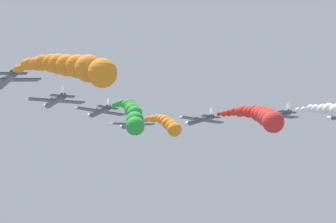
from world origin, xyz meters
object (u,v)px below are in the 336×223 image
Objects in this scene: airplane_lead at (132,124)px; airplane_trailing at (7,80)px; airplane_right_outer at (274,115)px; airplane_left_inner at (100,111)px; airplane_left_outer at (55,101)px; airplane_right_inner at (200,120)px.

airplane_trailing reaches higher than airplane_lead.
airplane_lead is 41.97m from airplane_trailing.
airplane_left_inner is at bearing 162.60° from airplane_right_outer.
airplane_lead reaches higher than airplane_left_outer.
airplane_left_outer is at bearing 178.30° from airplane_right_outer.
airplane_left_inner is 27.40m from airplane_trailing.
airplane_left_outer is at bearing 43.66° from airplane_trailing.
airplane_lead is 28.52m from airplane_left_outer.
airplane_left_inner reaches higher than airplane_left_outer.
airplane_left_inner is 1.00× the size of airplane_trailing.
airplane_right_outer is at bearing -41.25° from airplane_right_inner.
airplane_right_outer reaches higher than airplane_right_inner.
airplane_right_inner is at bearing -1.08° from airplane_left_inner.
airplane_left_outer is 1.00× the size of airplane_trailing.
airplane_left_outer is at bearing -165.28° from airplane_right_inner.
airplane_right_inner is 1.00× the size of airplane_trailing.
airplane_right_inner is 1.00× the size of airplane_left_outer.
airplane_left_inner is 13.97m from airplane_left_outer.
airplane_right_outer reaches higher than airplane_trailing.
airplane_left_inner reaches higher than airplane_lead.
airplane_left_inner is at bearing 178.92° from airplane_right_inner.
airplane_right_outer is (11.02, -9.66, 0.24)m from airplane_right_inner.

